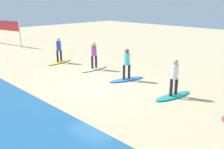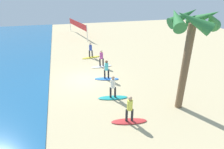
{
  "view_description": "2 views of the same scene",
  "coord_description": "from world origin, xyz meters",
  "px_view_note": "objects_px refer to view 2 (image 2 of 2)",
  "views": [
    {
      "loc": [
        -9.01,
        7.94,
        4.18
      ],
      "look_at": [
        -0.89,
        -0.18,
        0.77
      ],
      "focal_mm": 40.2,
      "sensor_mm": 36.0,
      "label": 1
    },
    {
      "loc": [
        -14.4,
        1.71,
        7.03
      ],
      "look_at": [
        -1.59,
        -1.93,
        0.96
      ],
      "focal_mm": 29.71,
      "sensor_mm": 36.0,
      "label": 2
    }
  ],
  "objects_px": {
    "surfboard_teal": "(113,98)",
    "surfer_yellow": "(91,49)",
    "surfer_red": "(130,107)",
    "surfboard_red": "(129,121)",
    "surfboard_blue": "(107,79)",
    "surfboard_white": "(102,66)",
    "surfer_teal": "(113,85)",
    "surfer_blue": "(106,68)",
    "volleyball_net": "(77,25)",
    "surfer_white": "(101,57)",
    "palm_tree": "(192,29)",
    "surfboard_yellow": "(91,57)"
  },
  "relations": [
    {
      "from": "surfboard_teal",
      "to": "surfer_yellow",
      "type": "distance_m",
      "value": 9.11
    },
    {
      "from": "surfer_red",
      "to": "surfer_yellow",
      "type": "bearing_deg",
      "value": 0.83
    },
    {
      "from": "surfboard_red",
      "to": "surfboard_blue",
      "type": "distance_m",
      "value": 5.9
    },
    {
      "from": "surfer_yellow",
      "to": "surfboard_blue",
      "type": "bearing_deg",
      "value": -176.87
    },
    {
      "from": "surfer_red",
      "to": "surfboard_white",
      "type": "xyz_separation_m",
      "value": [
        8.81,
        -0.38,
        -0.99
      ]
    },
    {
      "from": "surfboard_blue",
      "to": "surfer_teal",
      "type": "bearing_deg",
      "value": 100.88
    },
    {
      "from": "surfboard_teal",
      "to": "surfer_blue",
      "type": "xyz_separation_m",
      "value": [
        3.12,
        -0.34,
        0.99
      ]
    },
    {
      "from": "surfboard_red",
      "to": "surfer_red",
      "type": "height_order",
      "value": "surfer_red"
    },
    {
      "from": "surfer_red",
      "to": "surfboard_white",
      "type": "height_order",
      "value": "surfer_red"
    },
    {
      "from": "surfboard_red",
      "to": "surfer_blue",
      "type": "bearing_deg",
      "value": -79.96
    },
    {
      "from": "surfboard_teal",
      "to": "volleyball_net",
      "type": "xyz_separation_m",
      "value": [
        20.85,
        0.11,
        1.74
      ]
    },
    {
      "from": "surfboard_blue",
      "to": "surfer_yellow",
      "type": "xyz_separation_m",
      "value": [
        5.94,
        0.33,
        0.99
      ]
    },
    {
      "from": "surfboard_red",
      "to": "surfer_yellow",
      "type": "distance_m",
      "value": 11.88
    },
    {
      "from": "surfer_teal",
      "to": "surfboard_blue",
      "type": "relative_size",
      "value": 0.78
    },
    {
      "from": "surfer_yellow",
      "to": "surfer_teal",
      "type": "bearing_deg",
      "value": 179.9
    },
    {
      "from": "surfboard_red",
      "to": "surfer_teal",
      "type": "relative_size",
      "value": 1.28
    },
    {
      "from": "surfboard_white",
      "to": "surfer_yellow",
      "type": "distance_m",
      "value": 3.24
    },
    {
      "from": "surfer_blue",
      "to": "surfer_white",
      "type": "distance_m",
      "value": 2.92
    },
    {
      "from": "surfer_white",
      "to": "palm_tree",
      "type": "height_order",
      "value": "palm_tree"
    },
    {
      "from": "surfboard_red",
      "to": "surfboard_teal",
      "type": "xyz_separation_m",
      "value": [
        2.78,
        0.19,
        0.0
      ]
    },
    {
      "from": "volleyball_net",
      "to": "surfer_white",
      "type": "bearing_deg",
      "value": -177.38
    },
    {
      "from": "surfboard_teal",
      "to": "surfer_yellow",
      "type": "bearing_deg",
      "value": -79.4
    },
    {
      "from": "surfboard_teal",
      "to": "volleyball_net",
      "type": "bearing_deg",
      "value": -78.99
    },
    {
      "from": "surfer_yellow",
      "to": "surfer_red",
      "type": "bearing_deg",
      "value": -179.17
    },
    {
      "from": "palm_tree",
      "to": "surfboard_red",
      "type": "bearing_deg",
      "value": 99.0
    },
    {
      "from": "surfboard_white",
      "to": "surfer_teal",
      "type": "bearing_deg",
      "value": 83.28
    },
    {
      "from": "surfer_red",
      "to": "surfer_teal",
      "type": "distance_m",
      "value": 2.79
    },
    {
      "from": "surfboard_red",
      "to": "surfboard_teal",
      "type": "relative_size",
      "value": 1.0
    },
    {
      "from": "surfer_blue",
      "to": "surfboard_yellow",
      "type": "height_order",
      "value": "surfer_blue"
    },
    {
      "from": "surfer_yellow",
      "to": "surfboard_yellow",
      "type": "bearing_deg",
      "value": 0.0
    },
    {
      "from": "surfboard_white",
      "to": "palm_tree",
      "type": "bearing_deg",
      "value": 110.55
    },
    {
      "from": "surfer_blue",
      "to": "palm_tree",
      "type": "height_order",
      "value": "palm_tree"
    },
    {
      "from": "surfer_red",
      "to": "surfer_white",
      "type": "xyz_separation_m",
      "value": [
        8.81,
        -0.38,
        0.0
      ]
    },
    {
      "from": "surfboard_teal",
      "to": "surfboard_yellow",
      "type": "distance_m",
      "value": 9.06
    },
    {
      "from": "surfboard_red",
      "to": "surfboard_yellow",
      "type": "relative_size",
      "value": 1.0
    },
    {
      "from": "surfboard_red",
      "to": "volleyball_net",
      "type": "distance_m",
      "value": 23.7
    },
    {
      "from": "surfboard_blue",
      "to": "surfboard_yellow",
      "type": "distance_m",
      "value": 5.95
    },
    {
      "from": "surfboard_blue",
      "to": "surfer_white",
      "type": "xyz_separation_m",
      "value": [
        2.91,
        -0.23,
        0.99
      ]
    },
    {
      "from": "surfboard_blue",
      "to": "volleyball_net",
      "type": "distance_m",
      "value": 17.82
    },
    {
      "from": "surfboard_blue",
      "to": "volleyball_net",
      "type": "xyz_separation_m",
      "value": [
        17.73,
        0.45,
        1.74
      ]
    },
    {
      "from": "surfboard_blue",
      "to": "palm_tree",
      "type": "xyz_separation_m",
      "value": [
        -5.32,
        -3.53,
        5.04
      ]
    },
    {
      "from": "surfboard_white",
      "to": "palm_tree",
      "type": "relative_size",
      "value": 0.33
    },
    {
      "from": "surfboard_red",
      "to": "surfboard_yellow",
      "type": "height_order",
      "value": "same"
    },
    {
      "from": "surfer_teal",
      "to": "surfboard_blue",
      "type": "bearing_deg",
      "value": -6.23
    },
    {
      "from": "surfer_teal",
      "to": "surfer_yellow",
      "type": "height_order",
      "value": "same"
    },
    {
      "from": "surfer_red",
      "to": "surfboard_teal",
      "type": "bearing_deg",
      "value": 3.85
    },
    {
      "from": "surfboard_teal",
      "to": "surfer_yellow",
      "type": "xyz_separation_m",
      "value": [
        9.06,
        -0.02,
        0.99
      ]
    },
    {
      "from": "surfboard_yellow",
      "to": "palm_tree",
      "type": "bearing_deg",
      "value": 98.64
    },
    {
      "from": "surfboard_red",
      "to": "surfer_blue",
      "type": "height_order",
      "value": "surfer_blue"
    },
    {
      "from": "surfboard_teal",
      "to": "surfboard_white",
      "type": "bearing_deg",
      "value": -84.67
    }
  ]
}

